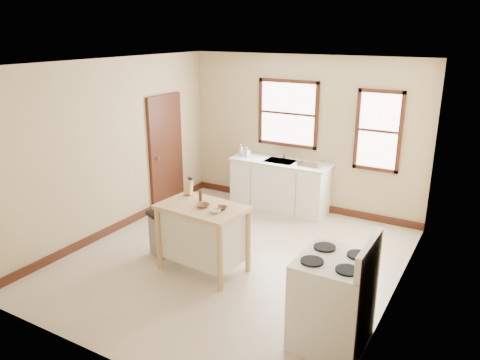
# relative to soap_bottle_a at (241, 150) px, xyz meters

# --- Properties ---
(floor) EXTENTS (5.00, 5.00, 0.00)m
(floor) POSITION_rel_soap_bottle_a_xyz_m (1.10, -2.16, -1.03)
(floor) COLOR #C3B39A
(floor) RESTS_ON ground
(ceiling) EXTENTS (5.00, 5.00, 0.00)m
(ceiling) POSITION_rel_soap_bottle_a_xyz_m (1.10, -2.16, 1.77)
(ceiling) COLOR white
(ceiling) RESTS_ON ground
(wall_back) EXTENTS (4.50, 0.04, 2.80)m
(wall_back) POSITION_rel_soap_bottle_a_xyz_m (1.10, 0.34, 0.37)
(wall_back) COLOR tan
(wall_back) RESTS_ON ground
(wall_left) EXTENTS (0.04, 5.00, 2.80)m
(wall_left) POSITION_rel_soap_bottle_a_xyz_m (-1.15, -2.16, 0.37)
(wall_left) COLOR tan
(wall_left) RESTS_ON ground
(wall_right) EXTENTS (0.04, 5.00, 2.80)m
(wall_right) POSITION_rel_soap_bottle_a_xyz_m (3.35, -2.16, 0.37)
(wall_right) COLOR tan
(wall_right) RESTS_ON ground
(window_main) EXTENTS (1.17, 0.06, 1.22)m
(window_main) POSITION_rel_soap_bottle_a_xyz_m (0.80, 0.32, 0.72)
(window_main) COLOR #38180F
(window_main) RESTS_ON wall_back
(window_side) EXTENTS (0.77, 0.06, 1.37)m
(window_side) POSITION_rel_soap_bottle_a_xyz_m (2.45, 0.32, 0.57)
(window_side) COLOR #38180F
(window_side) RESTS_ON wall_back
(door_left) EXTENTS (0.06, 0.90, 2.10)m
(door_left) POSITION_rel_soap_bottle_a_xyz_m (-1.11, -0.86, 0.02)
(door_left) COLOR #38180F
(door_left) RESTS_ON ground
(baseboard_back) EXTENTS (4.50, 0.04, 0.12)m
(baseboard_back) POSITION_rel_soap_bottle_a_xyz_m (1.10, 0.31, -0.97)
(baseboard_back) COLOR #38180F
(baseboard_back) RESTS_ON ground
(baseboard_left) EXTENTS (0.04, 5.00, 0.12)m
(baseboard_left) POSITION_rel_soap_bottle_a_xyz_m (-1.12, -2.16, -0.97)
(baseboard_left) COLOR #38180F
(baseboard_left) RESTS_ON ground
(sink_counter) EXTENTS (1.86, 0.62, 0.92)m
(sink_counter) POSITION_rel_soap_bottle_a_xyz_m (0.80, 0.04, -0.57)
(sink_counter) COLOR white
(sink_counter) RESTS_ON ground
(faucet) EXTENTS (0.03, 0.03, 0.22)m
(faucet) POSITION_rel_soap_bottle_a_xyz_m (0.80, 0.22, -0.00)
(faucet) COLOR silver
(faucet) RESTS_ON sink_counter
(soap_bottle_a) EXTENTS (0.10, 0.10, 0.22)m
(soap_bottle_a) POSITION_rel_soap_bottle_a_xyz_m (0.00, 0.00, 0.00)
(soap_bottle_a) COLOR #B2B2B2
(soap_bottle_a) RESTS_ON sink_counter
(soap_bottle_b) EXTENTS (0.11, 0.11, 0.19)m
(soap_bottle_b) POSITION_rel_soap_bottle_a_xyz_m (0.14, -0.01, -0.02)
(soap_bottle_b) COLOR #B2B2B2
(soap_bottle_b) RESTS_ON sink_counter
(dish_rack) EXTENTS (0.43, 0.33, 0.11)m
(dish_rack) POSITION_rel_soap_bottle_a_xyz_m (1.40, 0.03, -0.06)
(dish_rack) COLOR silver
(dish_rack) RESTS_ON sink_counter
(kitchen_island) EXTENTS (1.22, 0.83, 0.95)m
(kitchen_island) POSITION_rel_soap_bottle_a_xyz_m (0.90, -2.61, -0.55)
(kitchen_island) COLOR #E6C887
(kitchen_island) RESTS_ON ground
(knife_block) EXTENTS (0.12, 0.12, 0.20)m
(knife_block) POSITION_rel_soap_bottle_a_xyz_m (0.48, -2.34, 0.02)
(knife_block) COLOR tan
(knife_block) RESTS_ON kitchen_island
(pepper_grinder) EXTENTS (0.05, 0.05, 0.15)m
(pepper_grinder) POSITION_rel_soap_bottle_a_xyz_m (0.77, -2.47, -0.00)
(pepper_grinder) COLOR #451E12
(pepper_grinder) RESTS_ON kitchen_island
(bowl_a) EXTENTS (0.22, 0.22, 0.04)m
(bowl_a) POSITION_rel_soap_bottle_a_xyz_m (0.93, -2.64, -0.06)
(bowl_a) COLOR brown
(bowl_a) RESTS_ON kitchen_island
(bowl_b) EXTENTS (0.20, 0.20, 0.04)m
(bowl_b) POSITION_rel_soap_bottle_a_xyz_m (1.19, -2.59, -0.06)
(bowl_b) COLOR brown
(bowl_b) RESTS_ON kitchen_island
(bowl_c) EXTENTS (0.17, 0.17, 0.05)m
(bowl_c) POSITION_rel_soap_bottle_a_xyz_m (1.18, -2.73, -0.05)
(bowl_c) COLOR white
(bowl_c) RESTS_ON kitchen_island
(trash_bin) EXTENTS (0.44, 0.41, 0.68)m
(trash_bin) POSITION_rel_soap_bottle_a_xyz_m (0.11, -2.55, -0.69)
(trash_bin) COLOR gray
(trash_bin) RESTS_ON ground
(gas_stove) EXTENTS (0.79, 0.81, 1.26)m
(gas_stove) POSITION_rel_soap_bottle_a_xyz_m (2.97, -3.25, -0.40)
(gas_stove) COLOR white
(gas_stove) RESTS_ON ground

